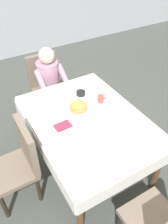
# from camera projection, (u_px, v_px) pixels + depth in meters

# --- Properties ---
(ground_plane) EXTENTS (14.00, 14.00, 0.00)m
(ground_plane) POSITION_uv_depth(u_px,v_px,m) (87.00, 162.00, 2.85)
(ground_plane) COLOR #474C47
(dining_table_main) EXTENTS (1.12, 1.52, 0.74)m
(dining_table_main) POSITION_uv_depth(u_px,v_px,m) (87.00, 124.00, 2.43)
(dining_table_main) COLOR white
(dining_table_main) RESTS_ON ground
(chair_diner) EXTENTS (0.44, 0.45, 0.93)m
(chair_diner) POSITION_uv_depth(u_px,v_px,m) (46.00, 83.00, 3.28)
(chair_diner) COLOR #7A6B5B
(chair_diner) RESTS_ON ground
(diner_person) EXTENTS (0.40, 0.43, 1.12)m
(diner_person) POSITION_uv_depth(u_px,v_px,m) (50.00, 79.00, 3.09)
(diner_person) COLOR #B2849E
(diner_person) RESTS_ON ground
(chair_left_side) EXTENTS (0.45, 0.44, 0.93)m
(chair_left_side) POSITION_uv_depth(u_px,v_px,m) (20.00, 160.00, 2.21)
(chair_left_side) COLOR #7A6B5B
(chair_left_side) RESTS_ON ground
(plate_breakfast) EXTENTS (0.28, 0.28, 0.02)m
(plate_breakfast) POSITION_uv_depth(u_px,v_px,m) (78.00, 109.00, 2.47)
(plate_breakfast) COLOR white
(plate_breakfast) RESTS_ON dining_table_main
(breakfast_stack) EXTENTS (0.20, 0.21, 0.08)m
(breakfast_stack) POSITION_uv_depth(u_px,v_px,m) (78.00, 107.00, 2.44)
(breakfast_stack) COLOR tan
(breakfast_stack) RESTS_ON plate_breakfast
(cup_coffee) EXTENTS (0.11, 0.08, 0.08)m
(cup_coffee) POSITION_uv_depth(u_px,v_px,m) (101.00, 99.00, 2.56)
(cup_coffee) COLOR #B24C42
(cup_coffee) RESTS_ON dining_table_main
(bowl_butter) EXTENTS (0.11, 0.11, 0.04)m
(bowl_butter) POSITION_uv_depth(u_px,v_px,m) (81.00, 93.00, 2.68)
(bowl_butter) COLOR black
(bowl_butter) RESTS_ON dining_table_main
(syrup_pitcher) EXTENTS (0.08, 0.08, 0.07)m
(syrup_pitcher) POSITION_uv_depth(u_px,v_px,m) (52.00, 110.00, 2.41)
(syrup_pitcher) COLOR silver
(syrup_pitcher) RESTS_ON dining_table_main
(fork_left_of_plate) EXTENTS (0.03, 0.18, 0.00)m
(fork_left_of_plate) POSITION_uv_depth(u_px,v_px,m) (63.00, 116.00, 2.39)
(fork_left_of_plate) COLOR silver
(fork_left_of_plate) RESTS_ON dining_table_main
(knife_right_of_plate) EXTENTS (0.02, 0.20, 0.00)m
(knife_right_of_plate) POSITION_uv_depth(u_px,v_px,m) (93.00, 105.00, 2.53)
(knife_right_of_plate) COLOR silver
(knife_right_of_plate) RESTS_ON dining_table_main
(spoon_near_edge) EXTENTS (0.15, 0.02, 0.00)m
(spoon_near_edge) POSITION_uv_depth(u_px,v_px,m) (93.00, 128.00, 2.25)
(spoon_near_edge) COLOR silver
(spoon_near_edge) RESTS_ON dining_table_main
(napkin_folded) EXTENTS (0.17, 0.13, 0.01)m
(napkin_folded) POSITION_uv_depth(u_px,v_px,m) (63.00, 126.00, 2.28)
(napkin_folded) COLOR #8C2D4C
(napkin_folded) RESTS_ON dining_table_main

